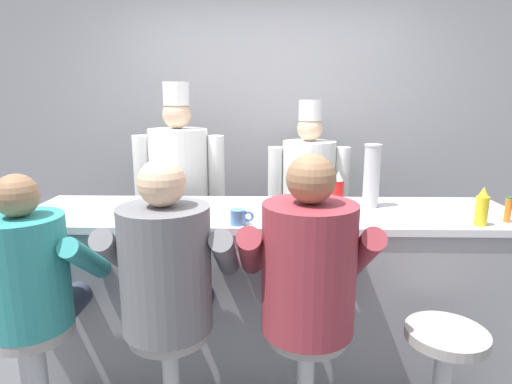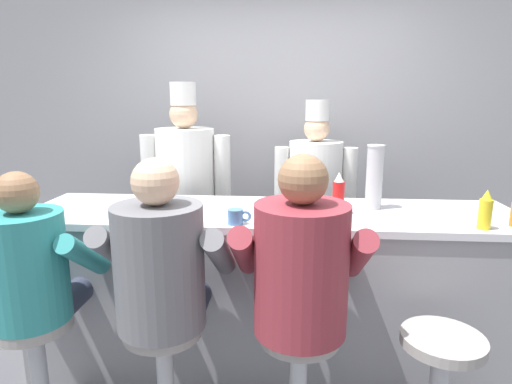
{
  "view_description": "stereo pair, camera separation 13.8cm",
  "coord_description": "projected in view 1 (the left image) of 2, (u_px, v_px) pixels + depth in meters",
  "views": [
    {
      "loc": [
        -0.03,
        -2.11,
        1.67
      ],
      "look_at": [
        -0.09,
        0.33,
        1.13
      ],
      "focal_mm": 30.0,
      "sensor_mm": 36.0,
      "label": 1
    },
    {
      "loc": [
        0.11,
        -2.1,
        1.67
      ],
      "look_at": [
        -0.09,
        0.33,
        1.13
      ],
      "focal_mm": 30.0,
      "sensor_mm": 36.0,
      "label": 2
    }
  ],
  "objects": [
    {
      "name": "cup_stack_steel",
      "position": [
        372.0,
        176.0,
        2.6
      ],
      "size": [
        0.11,
        0.11,
        0.39
      ],
      "color": "#B7BABF",
      "rests_on": "diner_counter"
    },
    {
      "name": "hot_sauce_bottle_orange",
      "position": [
        508.0,
        210.0,
        2.3
      ],
      "size": [
        0.03,
        0.03,
        0.14
      ],
      "color": "orange",
      "rests_on": "diner_counter"
    },
    {
      "name": "diner_seated_maroon",
      "position": [
        308.0,
        275.0,
        1.97
      ],
      "size": [
        0.64,
        0.64,
        1.44
      ],
      "color": "#B2B5BA",
      "rests_on": "ground_plane"
    },
    {
      "name": "empty_stool_round",
      "position": [
        443.0,
        369.0,
        2.02
      ],
      "size": [
        0.37,
        0.37,
        0.62
      ],
      "color": "#B2B5BA",
      "rests_on": "ground_plane"
    },
    {
      "name": "ketchup_bottle_red",
      "position": [
        338.0,
        194.0,
        2.48
      ],
      "size": [
        0.07,
        0.07,
        0.24
      ],
      "color": "red",
      "rests_on": "diner_counter"
    },
    {
      "name": "breakfast_plate",
      "position": [
        173.0,
        212.0,
        2.46
      ],
      "size": [
        0.23,
        0.23,
        0.05
      ],
      "color": "white",
      "rests_on": "diner_counter"
    },
    {
      "name": "diner_counter",
      "position": [
        270.0,
        288.0,
        2.66
      ],
      "size": [
        2.91,
        0.73,
        1.01
      ],
      "color": "gray",
      "rests_on": "ground_plane"
    },
    {
      "name": "cook_in_whites_far",
      "position": [
        308.0,
        195.0,
        3.42
      ],
      "size": [
        0.65,
        0.41,
        1.65
      ],
      "color": "#232328",
      "rests_on": "ground_plane"
    },
    {
      "name": "mustard_bottle_yellow",
      "position": [
        482.0,
        208.0,
        2.24
      ],
      "size": [
        0.07,
        0.07,
        0.21
      ],
      "color": "yellow",
      "rests_on": "diner_counter"
    },
    {
      "name": "coffee_mug_blue",
      "position": [
        239.0,
        217.0,
        2.26
      ],
      "size": [
        0.13,
        0.08,
        0.08
      ],
      "color": "#4C7AB2",
      "rests_on": "diner_counter"
    },
    {
      "name": "wall_back",
      "position": [
        269.0,
        135.0,
        3.75
      ],
      "size": [
        10.0,
        0.06,
        2.7
      ],
      "color": "#99999E",
      "rests_on": "ground_plane"
    },
    {
      "name": "coffee_mug_white",
      "position": [
        277.0,
        208.0,
        2.44
      ],
      "size": [
        0.12,
        0.08,
        0.08
      ],
      "color": "white",
      "rests_on": "diner_counter"
    },
    {
      "name": "cook_in_whites_near",
      "position": [
        180.0,
        189.0,
        3.29
      ],
      "size": [
        0.7,
        0.45,
        1.78
      ],
      "color": "#232328",
      "rests_on": "ground_plane"
    },
    {
      "name": "cereal_bowl",
      "position": [
        30.0,
        219.0,
        2.29
      ],
      "size": [
        0.17,
        0.17,
        0.05
      ],
      "color": "#B24C47",
      "rests_on": "diner_counter"
    },
    {
      "name": "water_pitcher_clear",
      "position": [
        297.0,
        195.0,
        2.53
      ],
      "size": [
        0.13,
        0.12,
        0.19
      ],
      "color": "silver",
      "rests_on": "diner_counter"
    },
    {
      "name": "diner_seated_teal",
      "position": [
        31.0,
        282.0,
        2.0
      ],
      "size": [
        0.57,
        0.56,
        1.34
      ],
      "color": "#B2B5BA",
      "rests_on": "ground_plane"
    },
    {
      "name": "diner_seated_grey",
      "position": [
        168.0,
        276.0,
        1.99
      ],
      "size": [
        0.63,
        0.62,
        1.41
      ],
      "color": "#B2B5BA",
      "rests_on": "ground_plane"
    }
  ]
}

